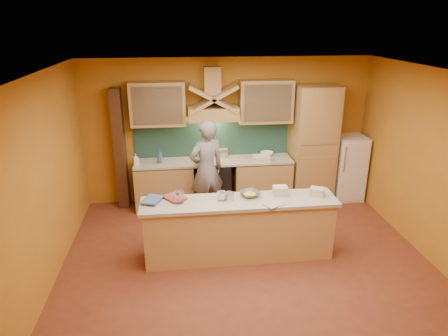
{
  "coord_description": "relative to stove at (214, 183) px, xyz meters",
  "views": [
    {
      "loc": [
        -0.96,
        -4.96,
        3.44
      ],
      "look_at": [
        -0.26,
        0.9,
        1.24
      ],
      "focal_mm": 32.0,
      "sensor_mm": 36.0,
      "label": 1
    }
  ],
  "objects": [
    {
      "name": "floor",
      "position": [
        0.3,
        -2.2,
        -0.45
      ],
      "size": [
        5.5,
        5.0,
        0.01
      ],
      "primitive_type": "cube",
      "color": "brown",
      "rests_on": "ground"
    },
    {
      "name": "ceiling",
      "position": [
        0.3,
        -2.2,
        2.35
      ],
      "size": [
        5.5,
        5.0,
        0.01
      ],
      "primitive_type": "cube",
      "color": "white",
      "rests_on": "wall_back"
    },
    {
      "name": "wall_back",
      "position": [
        0.3,
        0.3,
        0.95
      ],
      "size": [
        5.5,
        0.02,
        2.8
      ],
      "primitive_type": "cube",
      "color": "#C07D25",
      "rests_on": "floor"
    },
    {
      "name": "wall_front",
      "position": [
        0.3,
        -4.7,
        0.95
      ],
      "size": [
        5.5,
        0.02,
        2.8
      ],
      "primitive_type": "cube",
      "color": "#C07D25",
      "rests_on": "floor"
    },
    {
      "name": "wall_left",
      "position": [
        -2.45,
        -2.2,
        0.95
      ],
      "size": [
        0.02,
        5.0,
        2.8
      ],
      "primitive_type": "cube",
      "color": "#C07D25",
      "rests_on": "floor"
    },
    {
      "name": "wall_right",
      "position": [
        3.05,
        -2.2,
        0.95
      ],
      "size": [
        0.02,
        5.0,
        2.8
      ],
      "primitive_type": "cube",
      "color": "#C07D25",
      "rests_on": "floor"
    },
    {
      "name": "base_cabinet_left",
      "position": [
        -0.95,
        0.0,
        -0.02
      ],
      "size": [
        1.1,
        0.6,
        0.86
      ],
      "primitive_type": "cube",
      "color": "tan",
      "rests_on": "floor"
    },
    {
      "name": "base_cabinet_right",
      "position": [
        0.95,
        0.0,
        -0.02
      ],
      "size": [
        1.1,
        0.6,
        0.86
      ],
      "primitive_type": "cube",
      "color": "tan",
      "rests_on": "floor"
    },
    {
      "name": "counter_top",
      "position": [
        -0.0,
        0.0,
        0.45
      ],
      "size": [
        3.0,
        0.62,
        0.04
      ],
      "primitive_type": "cube",
      "color": "#B9B09D",
      "rests_on": "base_cabinet_left"
    },
    {
      "name": "stove",
      "position": [
        0.0,
        0.0,
        0.0
      ],
      "size": [
        0.6,
        0.58,
        0.9
      ],
      "primitive_type": "cube",
      "color": "black",
      "rests_on": "floor"
    },
    {
      "name": "backsplash",
      "position": [
        -0.0,
        0.28,
        0.8
      ],
      "size": [
        3.0,
        0.03,
        0.7
      ],
      "primitive_type": "cube",
      "color": "#1C3E36",
      "rests_on": "wall_back"
    },
    {
      "name": "range_hood",
      "position": [
        0.0,
        0.05,
        1.37
      ],
      "size": [
        0.92,
        0.5,
        0.24
      ],
      "primitive_type": "cube",
      "color": "tan",
      "rests_on": "wall_back"
    },
    {
      "name": "hood_chimney",
      "position": [
        0.0,
        0.15,
        1.95
      ],
      "size": [
        0.3,
        0.3,
        0.5
      ],
      "primitive_type": "cube",
      "color": "tan",
      "rests_on": "wall_back"
    },
    {
      "name": "upper_cabinet_left",
      "position": [
        -1.0,
        0.12,
        1.55
      ],
      "size": [
        1.0,
        0.35,
        0.8
      ],
      "primitive_type": "cube",
      "color": "tan",
      "rests_on": "wall_back"
    },
    {
      "name": "upper_cabinet_right",
      "position": [
        1.0,
        0.12,
        1.55
      ],
      "size": [
        1.0,
        0.35,
        0.8
      ],
      "primitive_type": "cube",
      "color": "tan",
      "rests_on": "wall_back"
    },
    {
      "name": "pantry_column",
      "position": [
        1.95,
        0.0,
        0.7
      ],
      "size": [
        0.8,
        0.6,
        2.3
      ],
      "primitive_type": "cube",
      "color": "tan",
      "rests_on": "floor"
    },
    {
      "name": "fridge",
      "position": [
        2.7,
        0.0,
        0.2
      ],
      "size": [
        0.58,
        0.6,
        1.3
      ],
      "primitive_type": "cube",
      "color": "white",
      "rests_on": "floor"
    },
    {
      "name": "trim_column_left",
      "position": [
        -1.75,
        0.15,
        0.7
      ],
      "size": [
        0.2,
        0.3,
        2.3
      ],
      "primitive_type": "cube",
      "color": "#472816",
      "rests_on": "floor"
    },
    {
      "name": "island_body",
      "position": [
        0.2,
        -1.9,
        -0.01
      ],
      "size": [
        2.8,
        0.55,
        0.88
      ],
      "primitive_type": "cube",
      "color": "tan",
      "rests_on": "floor"
    },
    {
      "name": "island_top",
      "position": [
        0.2,
        -1.9,
        0.47
      ],
      "size": [
        2.9,
        0.62,
        0.05
      ],
      "primitive_type": "cube",
      "color": "#B9B09D",
      "rests_on": "island_body"
    },
    {
      "name": "person",
      "position": [
        -0.17,
        -0.48,
        0.46
      ],
      "size": [
        0.77,
        0.64,
        1.82
      ],
      "primitive_type": "imported",
      "rotation": [
        0.0,
        0.0,
        3.51
      ],
      "color": "gray",
      "rests_on": "floor"
    },
    {
      "name": "pot_large",
      "position": [
        -0.2,
        -0.14,
        0.53
      ],
      "size": [
        0.28,
        0.28,
        0.16
      ],
      "primitive_type": "cylinder",
      "rotation": [
        0.0,
        0.0,
        0.11
      ],
      "color": "silver",
      "rests_on": "stove"
    },
    {
      "name": "pot_small",
      "position": [
        0.18,
        0.18,
        0.52
      ],
      "size": [
        0.25,
        0.25,
        0.14
      ],
      "primitive_type": "cylinder",
      "rotation": [
        0.0,
        0.0,
        -0.27
      ],
      "color": "silver",
      "rests_on": "stove"
    },
    {
      "name": "soap_bottle_a",
      "position": [
        -1.45,
        -0.08,
        0.57
      ],
      "size": [
        0.12,
        0.13,
        0.21
      ],
      "primitive_type": "imported",
      "rotation": [
        0.0,
        0.0,
        0.41
      ],
      "color": "white",
      "rests_on": "counter_top"
    },
    {
      "name": "soap_bottle_b",
      "position": [
        -1.01,
        -0.03,
        0.6
      ],
      "size": [
        0.13,
        0.13,
        0.26
      ],
      "primitive_type": "imported",
      "rotation": [
        0.0,
        0.0,
        0.31
      ],
      "color": "#375999",
      "rests_on": "counter_top"
    },
    {
      "name": "bowl_back",
      "position": [
        1.06,
        0.12,
        0.51
      ],
      "size": [
        0.31,
        0.31,
        0.08
      ],
      "primitive_type": "imported",
      "rotation": [
        0.0,
        0.0,
        0.29
      ],
      "color": "white",
      "rests_on": "counter_top"
    },
    {
      "name": "dish_rack",
      "position": [
        0.89,
        -0.17,
        0.52
      ],
      "size": [
        0.3,
        0.24,
        0.11
      ],
      "primitive_type": "cube",
      "rotation": [
        0.0,
        0.0,
        -0.02
      ],
      "color": "white",
      "rests_on": "counter_top"
    },
    {
      "name": "book_lower",
      "position": [
        -0.84,
        -1.8,
        0.51
      ],
      "size": [
        0.4,
        0.42,
        0.03
      ],
      "primitive_type": "imported",
      "rotation": [
        0.0,
        0.0,
        0.63
      ],
      "color": "#A13A39",
      "rests_on": "island_top"
    },
    {
      "name": "book_upper",
      "position": [
        -1.18,
        -1.75,
        0.53
      ],
      "size": [
        0.34,
        0.39,
        0.02
      ],
      "primitive_type": "imported",
      "rotation": [
        0.0,
        0.0,
        -0.38
      ],
      "color": "#446596",
      "rests_on": "island_top"
    },
    {
      "name": "jar_large",
      "position": [
        -0.68,
        -1.87,
        0.58
      ],
      "size": [
        0.18,
        0.18,
        0.18
      ],
      "primitive_type": "cylinder",
      "rotation": [
        0.0,
        0.0,
        0.35
      ],
      "color": "white",
      "rests_on": "island_top"
    },
    {
      "name": "jar_small",
      "position": [
        -0.06,
        -1.87,
        0.56
      ],
      "size": [
        0.15,
        0.15,
        0.14
      ],
      "primitive_type": "cylinder",
      "rotation": [
        0.0,
        0.0,
        0.34
      ],
      "color": "white",
      "rests_on": "island_top"
    },
    {
      "name": "kitchen_scale",
      "position": [
        0.06,
        -1.86,
        0.54
      ],
      "size": [
        0.13,
        0.13,
        0.09
      ],
      "primitive_type": "cube",
      "rotation": [
        0.0,
        0.0,
        0.22
      ],
      "color": "silver",
      "rests_on": "island_top"
    },
    {
      "name": "mixing_bowl",
      "position": [
        0.38,
        -1.77,
        0.53
      ],
      "size": [
        0.37,
        0.37,
        0.07
      ],
      "primitive_type": "imported",
      "rotation": [
        0.0,
        0.0,
        0.34
      ],
      "color": "silver",
      "rests_on": "island_top"
    },
    {
      "name": "cloth",
      "position": [
        0.66,
        -2.11,
        0.5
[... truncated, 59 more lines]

